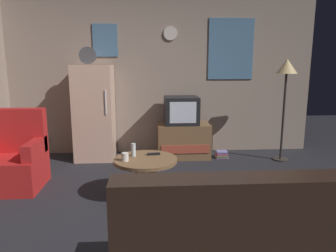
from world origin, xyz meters
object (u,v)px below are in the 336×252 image
object	(u,v)px
remote_control	(154,154)
book_stack	(222,154)
tv_stand	(183,140)
mug_ceramic_white	(125,157)
armchair	(14,161)
standing_lamp	(286,74)
crt_tv	(181,110)
wine_glass	(133,150)
fridge	(94,112)
coffee_table	(146,178)

from	to	relation	value
remote_control	book_stack	bearing A→B (deg)	44.58
tv_stand	mug_ceramic_white	size ratio (longest dim) A/B	9.33
mug_ceramic_white	armchair	world-z (taller)	armchair
armchair	standing_lamp	bearing A→B (deg)	12.99
crt_tv	mug_ceramic_white	distance (m)	1.87
tv_stand	wine_glass	world-z (taller)	wine_glass
mug_ceramic_white	book_stack	world-z (taller)	mug_ceramic_white
standing_lamp	mug_ceramic_white	world-z (taller)	standing_lamp
book_stack	remote_control	bearing A→B (deg)	-130.15
standing_lamp	mug_ceramic_white	size ratio (longest dim) A/B	17.67
tv_stand	fridge	bearing A→B (deg)	178.94
remote_control	armchair	size ratio (longest dim) A/B	0.16
coffee_table	armchair	size ratio (longest dim) A/B	0.75
tv_stand	coffee_table	world-z (taller)	tv_stand
coffee_table	remote_control	world-z (taller)	remote_control
mug_ceramic_white	wine_glass	bearing A→B (deg)	63.90
mug_ceramic_white	coffee_table	bearing A→B (deg)	18.08
coffee_table	book_stack	distance (m)	1.95
tv_stand	book_stack	size ratio (longest dim) A/B	4.26
fridge	book_stack	xyz separation A→B (m)	(2.05, -0.13, -0.70)
coffee_table	armchair	bearing A→B (deg)	164.66
fridge	wine_glass	bearing A→B (deg)	-65.97
remote_control	wine_glass	bearing A→B (deg)	-176.10
wine_glass	mug_ceramic_white	bearing A→B (deg)	-116.10
tv_stand	mug_ceramic_white	world-z (taller)	same
standing_lamp	coffee_table	xyz separation A→B (m)	(-2.15, -1.32, -1.12)
tv_stand	remote_control	distance (m)	1.56
mug_ceramic_white	book_stack	bearing A→B (deg)	47.00
wine_glass	coffee_table	bearing A→B (deg)	-36.56
wine_glass	remote_control	size ratio (longest dim) A/B	1.00
armchair	book_stack	world-z (taller)	armchair
crt_tv	mug_ceramic_white	world-z (taller)	crt_tv
tv_stand	remote_control	world-z (taller)	tv_stand
remote_control	armchair	xyz separation A→B (m)	(-1.72, 0.31, -0.14)
fridge	book_stack	size ratio (longest dim) A/B	8.98
fridge	crt_tv	size ratio (longest dim) A/B	3.28
book_stack	wine_glass	bearing A→B (deg)	-134.65
standing_lamp	wine_glass	bearing A→B (deg)	-152.02
standing_lamp	remote_control	bearing A→B (deg)	-150.19
fridge	coffee_table	bearing A→B (deg)	-63.35
crt_tv	armchair	xyz separation A→B (m)	(-2.20, -1.15, -0.44)
crt_tv	standing_lamp	distance (m)	1.70
fridge	remote_control	world-z (taller)	fridge
fridge	mug_ceramic_white	distance (m)	1.81
fridge	tv_stand	distance (m)	1.51
coffee_table	wine_glass	distance (m)	0.35
fridge	book_stack	distance (m)	2.17
fridge	standing_lamp	size ratio (longest dim) A/B	1.11
remote_control	coffee_table	bearing A→B (deg)	-130.03
remote_control	standing_lamp	bearing A→B (deg)	24.54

